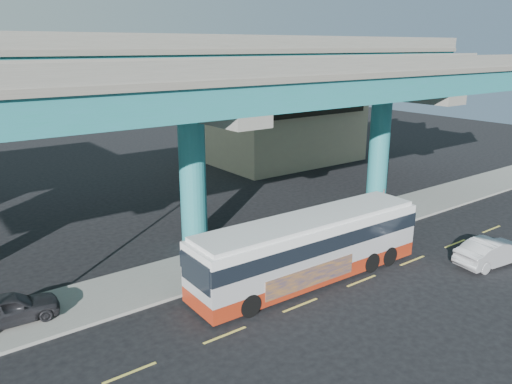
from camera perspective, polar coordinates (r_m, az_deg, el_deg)
ground at (r=22.98m, az=4.58°, el=-12.48°), size 120.00×120.00×0.00m
sidewalk at (r=26.87m, az=-3.22°, el=-7.81°), size 70.00×4.00×0.15m
lane_markings at (r=22.79m, az=5.09°, el=-12.75°), size 58.00×0.12×0.01m
viaduct at (r=27.67m, az=-7.75°, el=12.23°), size 52.00×12.40×11.70m
building_beige at (r=49.88m, az=2.91°, el=7.64°), size 14.00×10.23×7.00m
transit_bus at (r=24.41m, az=6.14°, el=-6.13°), size 12.62×2.94×3.22m
sedan at (r=29.06m, az=25.35°, el=-6.17°), size 2.64×4.71×1.42m
parked_car at (r=23.12m, az=-26.33°, el=-11.86°), size 2.04×4.00×1.29m
stop_sign at (r=32.29m, az=14.34°, el=-0.79°), size 0.58×0.46×2.35m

